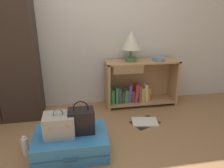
{
  "coord_description": "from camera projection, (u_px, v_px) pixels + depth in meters",
  "views": [
    {
      "loc": [
        -0.17,
        -1.77,
        1.53
      ],
      "look_at": [
        0.28,
        0.79,
        0.55
      ],
      "focal_mm": 34.98,
      "sensor_mm": 36.0,
      "label": 1
    }
  ],
  "objects": [
    {
      "name": "bottle",
      "position": [
        25.0,
        146.0,
        2.3
      ],
      "size": [
        0.07,
        0.07,
        0.22
      ],
      "color": "white",
      "rests_on": "ground_plane"
    },
    {
      "name": "bookshelf",
      "position": [
        138.0,
        84.0,
        3.38
      ],
      "size": [
        1.1,
        0.34,
        0.71
      ],
      "color": "tan",
      "rests_on": "ground_plane"
    },
    {
      "name": "suitcase_large",
      "position": [
        71.0,
        144.0,
        2.31
      ],
      "size": [
        0.77,
        0.54,
        0.24
      ],
      "color": "teal",
      "rests_on": "ground_plane"
    },
    {
      "name": "train_case",
      "position": [
        59.0,
        125.0,
        2.22
      ],
      "size": [
        0.31,
        0.25,
        0.3
      ],
      "color": "#A89E8E",
      "rests_on": "suitcase_large"
    },
    {
      "name": "bowl",
      "position": [
        158.0,
        59.0,
        3.24
      ],
      "size": [
        0.17,
        0.17,
        0.05
      ],
      "primitive_type": "cylinder",
      "color": "slate",
      "rests_on": "bookshelf"
    },
    {
      "name": "table_lamp",
      "position": [
        131.0,
        41.0,
        3.12
      ],
      "size": [
        0.27,
        0.27,
        0.44
      ],
      "color": "#4C7542",
      "rests_on": "bookshelf"
    },
    {
      "name": "ground_plane",
      "position": [
        98.0,
        164.0,
        2.2
      ],
      "size": [
        9.0,
        9.0,
        0.0
      ],
      "primitive_type": "plane",
      "color": "#9E7047"
    },
    {
      "name": "open_book_on_floor",
      "position": [
        145.0,
        122.0,
        2.95
      ],
      "size": [
        0.43,
        0.37,
        0.02
      ],
      "color": "white",
      "rests_on": "ground_plane"
    },
    {
      "name": "back_wall",
      "position": [
        84.0,
        19.0,
        3.12
      ],
      "size": [
        6.4,
        0.1,
        2.6
      ],
      "primitive_type": "cube",
      "color": "beige",
      "rests_on": "ground_plane"
    },
    {
      "name": "handbag",
      "position": [
        81.0,
        121.0,
        2.27
      ],
      "size": [
        0.27,
        0.18,
        0.36
      ],
      "color": "black",
      "rests_on": "suitcase_large"
    }
  ]
}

